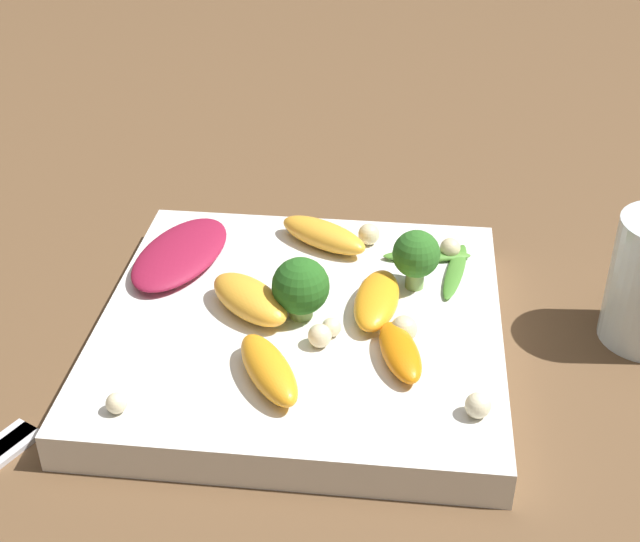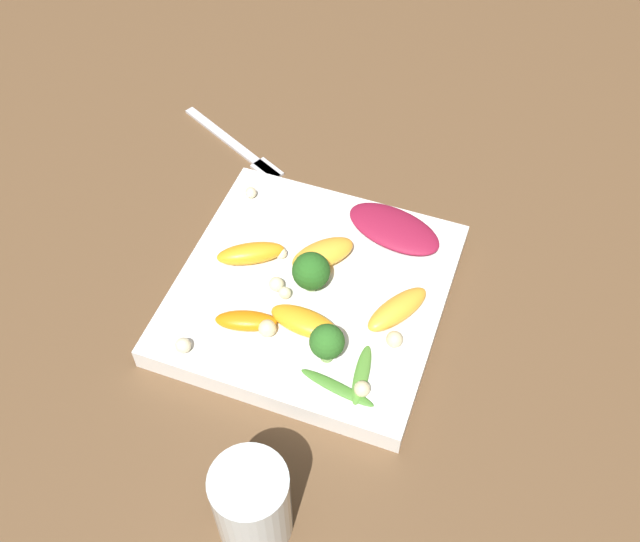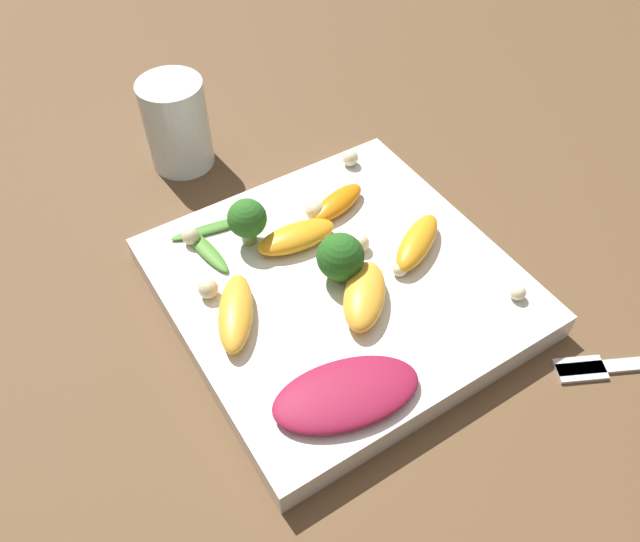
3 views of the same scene
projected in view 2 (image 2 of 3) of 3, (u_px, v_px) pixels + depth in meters
ground_plane at (312, 300)px, 0.77m from camera, size 2.40×2.40×0.00m
plate at (311, 293)px, 0.76m from camera, size 0.26×0.26×0.03m
drinking_glass at (252, 504)px, 0.59m from camera, size 0.06×0.06×0.09m
fork at (242, 149)px, 0.91m from camera, size 0.16×0.09×0.01m
radicchio_leaf_0 at (394, 228)px, 0.79m from camera, size 0.12×0.08×0.01m
orange_segment_0 at (251, 253)px, 0.76m from camera, size 0.07×0.06×0.02m
orange_segment_1 at (246, 321)px, 0.72m from camera, size 0.06×0.04×0.02m
orange_segment_2 at (321, 253)px, 0.76m from camera, size 0.07×0.07×0.02m
orange_segment_3 at (397, 309)px, 0.72m from camera, size 0.06×0.08×0.02m
orange_segment_4 at (304, 322)px, 0.71m from camera, size 0.07×0.04×0.02m
broccoli_floret_0 at (327, 342)px, 0.68m from camera, size 0.03×0.03×0.04m
broccoli_floret_1 at (310, 270)px, 0.73m from camera, size 0.04×0.04×0.04m
arugula_sprig_0 at (337, 388)px, 0.68m from camera, size 0.08×0.02×0.00m
arugula_sprig_1 at (362, 374)px, 0.68m from camera, size 0.02×0.07×0.01m
macadamia_nut_0 at (285, 293)px, 0.74m from camera, size 0.01×0.01×0.01m
macadamia_nut_1 at (267, 328)px, 0.71m from camera, size 0.02×0.02×0.02m
macadamia_nut_2 at (281, 253)px, 0.77m from camera, size 0.01×0.01×0.01m
macadamia_nut_3 at (183, 346)px, 0.70m from camera, size 0.02×0.02×0.02m
macadamia_nut_4 at (362, 389)px, 0.67m from camera, size 0.02×0.02×0.02m
macadamia_nut_5 at (394, 339)px, 0.70m from camera, size 0.02×0.02×0.02m
macadamia_nut_6 at (276, 284)px, 0.74m from camera, size 0.02×0.02×0.02m
macadamia_nut_7 at (251, 193)px, 0.82m from camera, size 0.01×0.01×0.01m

